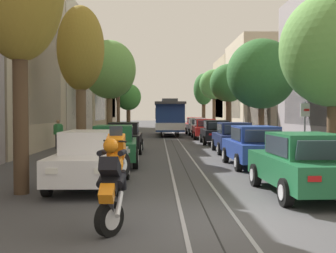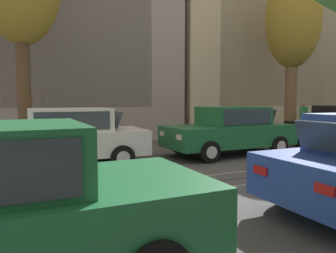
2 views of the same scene
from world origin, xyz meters
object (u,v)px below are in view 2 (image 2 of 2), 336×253
(parked_car_white_near_left, at_px, (66,138))
(street_tree_kerb_left_second, at_px, (293,21))
(parked_car_green_second_left, at_px, (230,131))
(pedestrian_on_left_pavement, at_px, (304,116))

(parked_car_white_near_left, bearing_deg, street_tree_kerb_left_second, 101.66)
(parked_car_white_near_left, distance_m, parked_car_green_second_left, 5.15)
(pedestrian_on_left_pavement, bearing_deg, parked_car_white_near_left, -73.06)
(street_tree_kerb_left_second, bearing_deg, parked_car_white_near_left, -78.34)
(parked_car_white_near_left, height_order, street_tree_kerb_left_second, street_tree_kerb_left_second)
(parked_car_white_near_left, xyz_separation_m, parked_car_green_second_left, (0.11, 5.14, 0.00))
(parked_car_white_near_left, relative_size, pedestrian_on_left_pavement, 2.59)
(parked_car_green_second_left, xyz_separation_m, street_tree_kerb_left_second, (-2.13, 4.68, 4.42))
(parked_car_white_near_left, xyz_separation_m, street_tree_kerb_left_second, (-2.03, 9.82, 4.42))
(parked_car_green_second_left, relative_size, pedestrian_on_left_pavement, 2.63)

